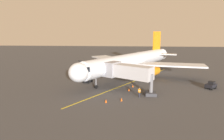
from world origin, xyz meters
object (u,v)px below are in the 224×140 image
at_px(airplane, 131,61).
at_px(ground_crew_wing_walker, 82,76).
at_px(safety_cone_nose_right, 122,99).
at_px(safety_cone_wing_port, 106,101).
at_px(belt_loader_near_nose, 85,64).
at_px(safety_cone_nose_left, 133,86).
at_px(safety_cone_wing_starboard, 129,90).
at_px(tug_starboard_side, 88,79).
at_px(ground_crew_marshaller, 139,92).
at_px(tug_portside, 211,85).
at_px(jet_bridge, 125,72).

relative_size(airplane, ground_crew_wing_walker, 21.13).
distance_m(safety_cone_nose_right, safety_cone_wing_port, 2.68).
bearing_deg(belt_loader_near_nose, airplane, 136.21).
xyz_separation_m(belt_loader_near_nose, safety_cone_nose_left, (-15.60, 24.73, -0.44)).
height_order(belt_loader_near_nose, safety_cone_wing_starboard, belt_loader_near_nose).
bearing_deg(safety_cone_nose_right, tug_starboard_side, -55.93).
height_order(airplane, ground_crew_wing_walker, airplane).
bearing_deg(belt_loader_near_nose, ground_crew_marshaller, 118.08).
relative_size(ground_crew_marshaller, ground_crew_wing_walker, 1.00).
height_order(safety_cone_nose_right, safety_cone_wing_port, same).
distance_m(airplane, safety_cone_nose_left, 10.75).
relative_size(safety_cone_wing_port, safety_cone_wing_starboard, 1.00).
height_order(tug_portside, safety_cone_nose_right, tug_portside).
bearing_deg(airplane, ground_crew_marshaller, 94.73).
height_order(ground_crew_marshaller, tug_starboard_side, ground_crew_marshaller).
relative_size(belt_loader_near_nose, safety_cone_wing_starboard, 8.49).
height_order(belt_loader_near_nose, tug_portside, belt_loader_near_nose).
bearing_deg(jet_bridge, safety_cone_wing_port, 68.62).
height_order(jet_bridge, safety_cone_wing_port, jet_bridge).
xyz_separation_m(ground_crew_wing_walker, safety_cone_wing_starboard, (-11.55, 8.90, -0.61)).
bearing_deg(tug_portside, ground_crew_marshaller, 24.41).
relative_size(tug_portside, tug_starboard_side, 1.00).
relative_size(ground_crew_wing_walker, safety_cone_nose_right, 3.11).
relative_size(tug_portside, safety_cone_nose_left, 4.89).
xyz_separation_m(airplane, tug_portside, (-16.12, 9.87, -3.30)).
height_order(ground_crew_marshaller, safety_cone_wing_starboard, ground_crew_marshaller).
relative_size(safety_cone_nose_left, safety_cone_nose_right, 1.00).
bearing_deg(safety_cone_nose_left, airplane, -88.16).
height_order(jet_bridge, safety_cone_nose_left, jet_bridge).
xyz_separation_m(jet_bridge, ground_crew_wing_walker, (10.72, -8.38, -2.88)).
distance_m(safety_cone_wing_port, safety_cone_wing_starboard, 7.83).
bearing_deg(tug_starboard_side, belt_loader_near_nose, -75.96).
distance_m(tug_starboard_side, safety_cone_nose_left, 10.82).
xyz_separation_m(ground_crew_marshaller, tug_starboard_side, (11.31, -9.86, -0.18)).
distance_m(jet_bridge, ground_crew_wing_walker, 13.91).
bearing_deg(ground_crew_wing_walker, belt_loader_near_nose, -80.12).
xyz_separation_m(tug_starboard_side, safety_cone_wing_port, (-5.74, 13.13, -0.43)).
distance_m(ground_crew_marshaller, tug_portside, 16.20).
bearing_deg(belt_loader_near_nose, safety_cone_nose_right, 112.05).
distance_m(tug_starboard_side, safety_cone_wing_port, 14.33).
bearing_deg(ground_crew_marshaller, safety_cone_nose_right, 37.29).
xyz_separation_m(tug_portside, safety_cone_wing_starboard, (16.60, 3.08, -0.43)).
height_order(jet_bridge, belt_loader_near_nose, jet_bridge).
distance_m(belt_loader_near_nose, safety_cone_nose_left, 29.24).
bearing_deg(safety_cone_nose_left, ground_crew_wing_walker, -26.05).
bearing_deg(safety_cone_wing_port, safety_cone_nose_right, -159.63).
distance_m(safety_cone_nose_right, safety_cone_wing_starboard, 6.08).
relative_size(ground_crew_marshaller, safety_cone_nose_left, 3.11).
relative_size(jet_bridge, belt_loader_near_nose, 2.29).
relative_size(ground_crew_marshaller, belt_loader_near_nose, 0.37).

